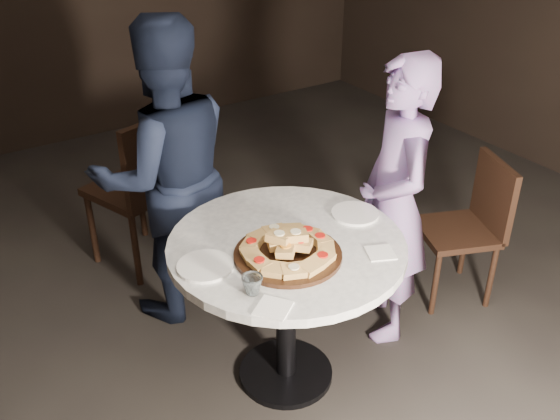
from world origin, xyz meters
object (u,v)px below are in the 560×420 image
chair_right (472,220)px  focaccia_pile (288,246)px  table (286,269)px  chair_far (144,182)px  diner_teal (394,204)px  water_glass (252,285)px  serving_board (288,255)px  diner_navy (167,175)px

chair_right → focaccia_pile: bearing=-63.5°
table → chair_far: chair_far is taller
table → focaccia_pile: size_ratio=3.30×
chair_right → diner_teal: bearing=-71.3°
water_glass → diner_teal: size_ratio=0.06×
focaccia_pile → table: bearing=59.0°
serving_board → chair_right: bearing=4.7°
table → chair_right: (1.20, 0.01, -0.15)m
focaccia_pile → diner_teal: bearing=10.7°
serving_board → diner_navy: diner_navy is taller
diner_navy → diner_teal: diner_navy is taller
serving_board → chair_far: size_ratio=0.46×
diner_navy → chair_right: bearing=158.8°
serving_board → focaccia_pile: size_ratio=1.13×
chair_far → diner_navy: size_ratio=0.61×
water_glass → chair_right: bearing=8.7°
chair_right → diner_teal: 0.62m
serving_board → focaccia_pile: bearing=48.3°
focaccia_pile → diner_navy: (-0.12, 0.88, -0.02)m
chair_right → diner_navy: (-1.38, 0.78, 0.32)m
water_glass → chair_right: size_ratio=0.10×
diner_navy → chair_far: bearing=-86.1°
water_glass → chair_far: size_ratio=0.08×
chair_far → table: bearing=77.6°
water_glass → diner_navy: diner_navy is taller
focaccia_pile → chair_right: size_ratio=0.49×
focaccia_pile → water_glass: focaccia_pile is taller
chair_far → diner_teal: size_ratio=0.66×
focaccia_pile → chair_far: size_ratio=0.41×
diner_navy → diner_teal: 1.11m
focaccia_pile → chair_far: (-0.09, 1.31, -0.25)m
focaccia_pile → water_glass: (-0.24, -0.13, -0.01)m
focaccia_pile → chair_far: bearing=94.0°
table → serving_board: bearing=-121.3°
diner_navy → diner_teal: size_ratio=1.09×
table → diner_navy: diner_navy is taller
serving_board → diner_navy: size_ratio=0.28×
table → water_glass: (-0.30, -0.22, 0.18)m
table → chair_right: size_ratio=1.60×
serving_board → water_glass: (-0.24, -0.13, 0.03)m
chair_far → water_glass: bearing=64.6°
serving_board → chair_far: 1.33m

